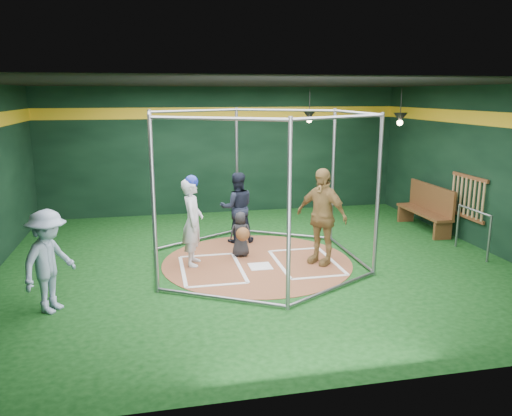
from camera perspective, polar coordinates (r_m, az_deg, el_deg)
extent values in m
cube|color=black|center=(10.11, 0.12, -6.27)|extent=(10.00, 9.00, 0.02)
cube|color=black|center=(9.55, 0.13, 14.05)|extent=(10.00, 9.00, 0.02)
cube|color=black|center=(14.06, -3.75, 6.53)|extent=(10.00, 0.10, 3.50)
cube|color=black|center=(5.46, 10.10, -3.95)|extent=(10.00, 0.10, 3.50)
cube|color=black|center=(11.77, 24.73, 4.11)|extent=(0.10, 9.00, 3.50)
cube|color=gold|center=(13.96, -3.80, 10.80)|extent=(10.00, 0.01, 0.30)
cube|color=gold|center=(11.66, 25.10, 9.21)|extent=(0.01, 9.00, 0.30)
cylinder|color=brown|center=(10.10, 0.12, -6.18)|extent=(3.80, 3.80, 0.01)
cube|color=white|center=(9.82, 0.49, -6.68)|extent=(0.43, 0.43, 0.01)
cube|color=white|center=(10.52, -5.66, -5.40)|extent=(1.10, 0.07, 0.01)
cube|color=white|center=(8.93, -4.42, -8.78)|extent=(1.10, 0.07, 0.01)
cube|color=white|center=(9.68, -8.35, -7.14)|extent=(0.07, 1.70, 0.01)
cube|color=white|center=(9.80, -1.88, -6.75)|extent=(0.07, 1.70, 0.01)
cube|color=white|center=(10.87, 4.37, -4.75)|extent=(1.10, 0.07, 0.01)
cube|color=white|center=(9.35, 7.31, -7.84)|extent=(1.10, 0.07, 0.01)
cube|color=white|center=(9.96, 2.69, -6.42)|extent=(0.07, 1.70, 0.01)
cube|color=white|center=(10.28, 8.66, -5.93)|extent=(0.07, 1.70, 0.01)
cylinder|color=gray|center=(11.36, 8.78, 3.60)|extent=(0.07, 0.07, 3.00)
cylinder|color=gray|center=(11.94, -2.20, 4.19)|extent=(0.07, 0.07, 3.00)
cylinder|color=gray|center=(10.64, -11.77, 2.84)|extent=(0.07, 0.07, 3.00)
cylinder|color=gray|center=(8.38, -11.62, 0.15)|extent=(0.07, 0.07, 3.00)
cylinder|color=gray|center=(7.53, 3.79, -1.04)|extent=(0.07, 0.07, 3.00)
cylinder|color=gray|center=(9.28, 13.76, 1.28)|extent=(0.07, 0.07, 3.00)
cylinder|color=gray|center=(11.46, 3.25, 11.10)|extent=(2.02, 1.20, 0.06)
cylinder|color=gray|center=(11.91, 3.07, -2.98)|extent=(2.02, 1.20, 0.06)
cylinder|color=gray|center=(11.11, -6.91, 10.97)|extent=(2.02, 1.20, 0.06)
cylinder|color=gray|center=(11.57, -6.52, -3.53)|extent=(2.02, 1.20, 0.06)
cylinder|color=gray|center=(9.34, -12.11, 10.41)|extent=(0.06, 2.30, 0.06)
cylinder|color=gray|center=(9.89, -11.32, -6.61)|extent=(0.06, 2.30, 0.06)
cylinder|color=gray|center=(7.68, -4.52, 10.17)|extent=(2.02, 1.20, 0.06)
cylinder|color=gray|center=(8.34, -4.16, -10.15)|extent=(2.02, 1.20, 0.06)
cylinder|color=gray|center=(8.18, 9.67, 10.19)|extent=(2.02, 1.20, 0.06)
cylinder|color=gray|center=(8.81, 8.95, -9.00)|extent=(2.02, 1.20, 0.06)
cylinder|color=gray|center=(10.16, 11.38, 10.63)|extent=(0.06, 2.30, 0.06)
cylinder|color=gray|center=(10.66, 10.68, -5.12)|extent=(0.06, 2.30, 0.06)
cube|color=brown|center=(12.09, 23.27, 3.25)|extent=(0.05, 1.25, 0.08)
cube|color=brown|center=(12.26, 22.90, -0.89)|extent=(0.05, 1.25, 0.08)
cylinder|color=tan|center=(11.72, 24.52, 0.61)|extent=(0.06, 0.06, 0.85)
cylinder|color=tan|center=(11.84, 24.08, 0.77)|extent=(0.06, 0.06, 0.85)
cylinder|color=tan|center=(11.97, 23.64, 0.93)|extent=(0.06, 0.06, 0.85)
cylinder|color=tan|center=(12.09, 23.22, 1.09)|extent=(0.06, 0.06, 0.85)
cylinder|color=tan|center=(12.22, 22.80, 1.24)|extent=(0.06, 0.06, 0.85)
cylinder|color=tan|center=(12.35, 22.39, 1.38)|extent=(0.06, 0.06, 0.85)
cylinder|color=tan|center=(12.47, 21.99, 1.53)|extent=(0.06, 0.06, 0.85)
cylinder|color=tan|center=(12.60, 21.60, 1.67)|extent=(0.06, 0.06, 0.85)
cone|color=black|center=(13.61, 6.11, 10.49)|extent=(0.34, 0.34, 0.22)
sphere|color=#FFD899|center=(13.62, 6.10, 9.95)|extent=(0.14, 0.14, 0.14)
cylinder|color=black|center=(13.60, 6.15, 11.97)|extent=(0.02, 0.02, 0.70)
cone|color=black|center=(12.84, 16.16, 9.92)|extent=(0.34, 0.34, 0.22)
sphere|color=#FFD899|center=(12.84, 16.12, 9.34)|extent=(0.14, 0.14, 0.14)
cylinder|color=black|center=(12.82, 16.26, 11.48)|extent=(0.02, 0.02, 0.70)
imported|color=silver|center=(9.79, -7.26, -1.62)|extent=(0.52, 0.69, 1.72)
sphere|color=navy|center=(9.62, -7.40, 2.99)|extent=(0.26, 0.26, 0.26)
imported|color=tan|center=(9.87, 7.48, -0.94)|extent=(1.06, 1.17, 1.91)
imported|color=black|center=(10.33, -1.77, -3.00)|extent=(0.49, 0.35, 0.94)
sphere|color=brown|center=(10.07, -1.52, -3.00)|extent=(0.28, 0.28, 0.28)
imported|color=black|center=(11.25, -2.19, 0.07)|extent=(0.79, 0.63, 1.60)
imported|color=#93A7C2|center=(8.31, -22.60, -5.66)|extent=(1.05, 1.21, 1.62)
cube|color=brown|center=(13.01, 18.61, -0.45)|extent=(0.45, 1.94, 0.06)
cube|color=brown|center=(13.03, 19.41, 1.11)|extent=(0.06, 1.94, 0.65)
cube|color=brown|center=(12.36, 20.53, -2.43)|extent=(0.43, 0.09, 0.43)
cube|color=brown|center=(13.79, 16.74, -0.60)|extent=(0.43, 0.09, 0.43)
cylinder|color=gray|center=(11.02, 25.11, -3.22)|extent=(0.05, 0.05, 0.96)
cylinder|color=gray|center=(11.85, 22.04, -1.86)|extent=(0.05, 0.05, 0.96)
cylinder|color=gray|center=(11.32, 23.72, -0.27)|extent=(0.05, 1.07, 0.05)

